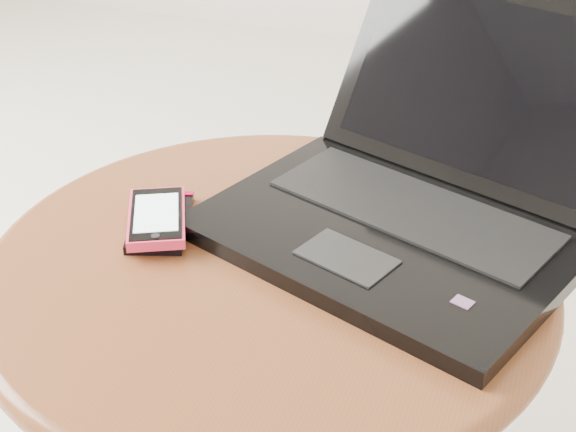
% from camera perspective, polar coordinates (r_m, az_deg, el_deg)
% --- Properties ---
extents(table, '(0.61, 0.61, 0.49)m').
position_cam_1_polar(table, '(0.96, -1.29, -8.00)').
color(table, '#642E17').
rests_on(table, ground).
extents(laptop, '(0.49, 0.50, 0.22)m').
position_cam_1_polar(laptop, '(0.94, 8.64, 1.65)').
color(laptop, black).
rests_on(laptop, table).
extents(phone_black, '(0.10, 0.13, 0.01)m').
position_cam_1_polar(phone_black, '(0.96, -8.62, -0.40)').
color(phone_black, black).
rests_on(phone_black, table).
extents(phone_pink, '(0.11, 0.13, 0.01)m').
position_cam_1_polar(phone_pink, '(0.94, -8.87, -0.10)').
color(phone_pink, '#FB335C').
rests_on(phone_pink, phone_black).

